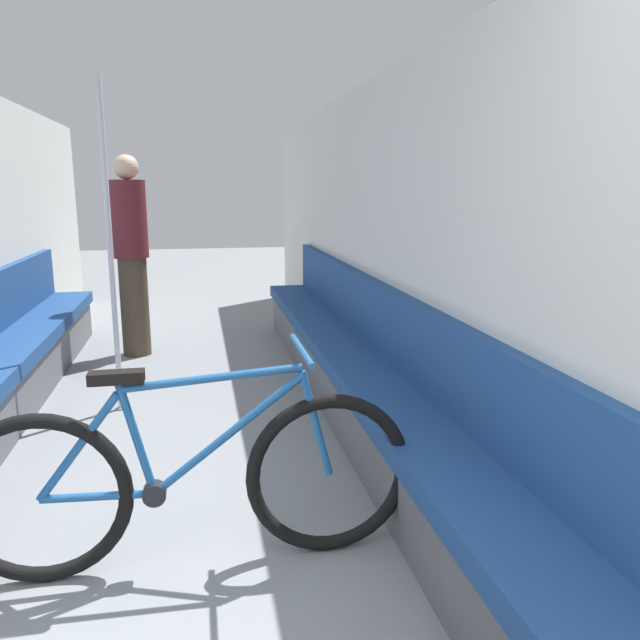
# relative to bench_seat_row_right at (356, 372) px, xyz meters

# --- Properties ---
(wall_right) EXTENTS (0.10, 9.52, 2.19)m
(wall_right) POSITION_rel_bench_seat_row_right_xyz_m (0.24, -0.08, 0.80)
(wall_right) COLOR silver
(wall_right) RESTS_ON ground
(bench_seat_row_right) EXTENTS (0.43, 5.51, 0.88)m
(bench_seat_row_right) POSITION_rel_bench_seat_row_right_xyz_m (0.00, 0.00, 0.00)
(bench_seat_row_right) COLOR #5B5B60
(bench_seat_row_right) RESTS_ON ground
(bicycle) EXTENTS (1.79, 0.46, 0.88)m
(bicycle) POSITION_rel_bench_seat_row_right_xyz_m (-1.05, -1.50, 0.06)
(bicycle) COLOR black
(bicycle) RESTS_ON ground
(grab_pole_near) EXTENTS (0.08, 0.08, 2.17)m
(grab_pole_near) POSITION_rel_bench_seat_row_right_xyz_m (-1.54, 0.42, 0.76)
(grab_pole_near) COLOR gray
(grab_pole_near) RESTS_ON ground
(passenger_standing) EXTENTS (0.30, 0.30, 1.75)m
(passenger_standing) POSITION_rel_bench_seat_row_right_xyz_m (-1.55, 1.87, 0.61)
(passenger_standing) COLOR #473828
(passenger_standing) RESTS_ON ground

